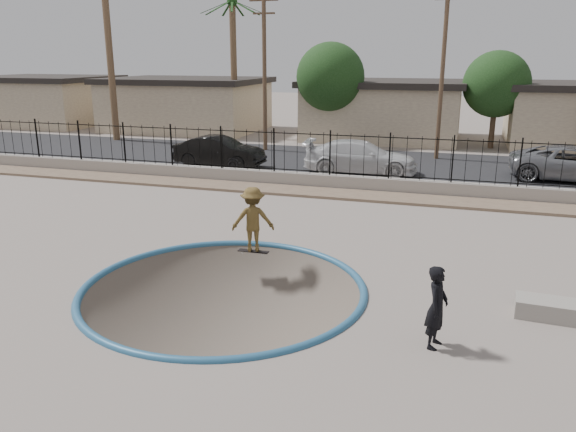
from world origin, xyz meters
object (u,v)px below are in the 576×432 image
Objects in this scene: concrete_ledge at (554,310)px; car_b at (219,151)px; skater at (253,223)px; videographer at (437,307)px; car_d at (574,164)px; skateboard at (253,251)px; car_a at (217,153)px; car_c at (360,157)px.

car_b is at bearing 135.52° from concrete_ledge.
skater is at bearing -150.71° from car_b.
videographer is 18.12m from car_d.
car_b is (-6.30, 11.80, 0.73)m from skateboard.
skater reaches higher than car_a.
car_b is (-14.00, 13.75, 0.60)m from concrete_ledge.
skateboard is 0.16× the size of car_d.
car_c is (7.31, 0.40, 0.12)m from car_a.
videographer reaches higher than car_d.
car_a is at bearing 88.44° from car_c.
skateboard is at bearing -147.27° from car_a.
car_a is (-14.12, 13.75, 0.49)m from concrete_ledge.
car_a is at bearing 117.72° from skateboard.
car_d reaches higher than skateboard.
car_b is at bearing -81.54° from skater.
concrete_ledge is at bearing -15.02° from skateboard.
concrete_ledge is at bearing 146.17° from skater.
videographer reaches higher than car_b.
videographer reaches higher than car_a.
car_a is at bearing 98.57° from car_d.
car_b is at bearing -85.80° from car_a.
car_c is 9.60m from car_d.
skateboard is 0.23× the size of car_a.
skateboard is 6.66m from videographer.
car_b is at bearing 88.49° from car_c.
car_a reaches higher than concrete_ledge.
car_c is (0.89, 12.20, 0.75)m from skateboard.
skater is at bearing -147.27° from car_a.
car_d is at bearing -147.50° from skater.
car_c is at bearing 100.34° from car_d.
videographer is 0.31× the size of car_c.
car_c reaches higher than car_b.
car_d is (10.42, 13.40, 0.74)m from skateboard.
videographer is 0.30× the size of car_d.
skateboard is 0.17× the size of car_c.
car_c is at bearing 115.70° from concrete_ledge.
car_c is at bearing -85.63° from car_b.
car_b is at bearing 117.28° from skateboard.
skateboard is at bearing -99.01° from skater.
car_c is (7.19, 0.40, 0.02)m from car_b.
skateboard is 7.95m from concrete_ledge.
car_c reaches higher than skateboard.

